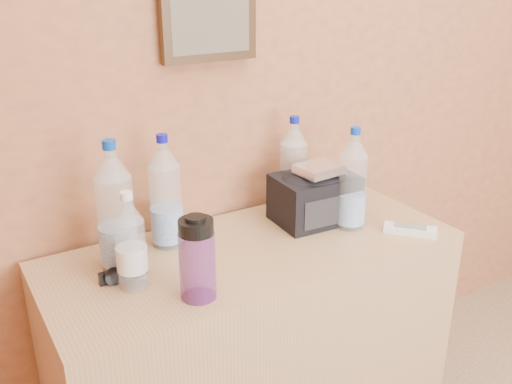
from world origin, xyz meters
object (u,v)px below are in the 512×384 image
at_px(sunglasses, 123,273).
at_px(toiletry_bag, 315,195).
at_px(pet_large_c, 293,170).
at_px(pet_large_d, 352,184).
at_px(nalgene_bottle, 197,258).
at_px(ac_remote, 410,230).
at_px(pet_large_b, 166,197).
at_px(foil_packet, 319,169).
at_px(dresser, 254,353).
at_px(pet_small, 131,246).
at_px(pet_large_a, 116,214).

xyz_separation_m(sunglasses, toiletry_bag, (0.66, 0.04, 0.07)).
distance_m(pet_large_c, pet_large_d, 0.21).
distance_m(nalgene_bottle, ac_remote, 0.73).
bearing_deg(ac_remote, pet_large_b, -157.30).
bearing_deg(ac_remote, nalgene_bottle, -132.74).
height_order(sunglasses, foil_packet, foil_packet).
xyz_separation_m(dresser, pet_large_b, (-0.21, 0.15, 0.53)).
xyz_separation_m(ac_remote, toiletry_bag, (-0.20, 0.23, 0.08)).
height_order(pet_large_c, ac_remote, pet_large_c).
xyz_separation_m(ac_remote, foil_packet, (-0.21, 0.20, 0.18)).
bearing_deg(pet_small, sunglasses, 102.74).
height_order(pet_large_b, ac_remote, pet_large_b).
distance_m(dresser, nalgene_bottle, 0.58).
distance_m(dresser, pet_large_b, 0.59).
distance_m(pet_large_b, pet_small, 0.25).
relative_size(pet_large_c, toiletry_bag, 1.28).
xyz_separation_m(dresser, pet_large_c, (0.25, 0.16, 0.53)).
distance_m(pet_large_d, pet_small, 0.71).
bearing_deg(pet_large_d, sunglasses, 175.69).
xyz_separation_m(pet_large_b, nalgene_bottle, (-0.05, -0.31, -0.04)).
bearing_deg(pet_large_c, foil_packet, -86.32).
bearing_deg(pet_small, pet_large_d, -0.33).
relative_size(dresser, pet_large_d, 3.78).
bearing_deg(nalgene_bottle, sunglasses, 126.24).
bearing_deg(pet_large_d, ac_remote, -46.91).
xyz_separation_m(pet_large_b, pet_small, (-0.17, -0.18, -0.03)).
height_order(pet_large_b, nalgene_bottle, pet_large_b).
relative_size(pet_large_b, pet_large_d, 1.04).
relative_size(pet_small, foil_packet, 2.03).
height_order(pet_small, toiletry_bag, pet_small).
height_order(dresser, toiletry_bag, toiletry_bag).
relative_size(nalgene_bottle, foil_packet, 1.71).
relative_size(dresser, pet_large_b, 3.62).
bearing_deg(sunglasses, pet_large_c, 8.70).
bearing_deg(sunglasses, pet_large_d, -7.92).
xyz_separation_m(pet_large_c, pet_large_d, (0.09, -0.19, -0.00)).
relative_size(ac_remote, foil_packet, 1.24).
height_order(pet_large_a, sunglasses, pet_large_a).
xyz_separation_m(nalgene_bottle, toiletry_bag, (0.52, 0.22, -0.02)).
distance_m(dresser, toiletry_bag, 0.54).
bearing_deg(pet_large_b, ac_remote, -25.39).
xyz_separation_m(dresser, foil_packet, (0.26, 0.03, 0.57)).
bearing_deg(pet_large_b, pet_large_d, -18.46).
height_order(toiletry_bag, foil_packet, foil_packet).
xyz_separation_m(dresser, toiletry_bag, (0.27, 0.06, 0.47)).
relative_size(pet_large_a, pet_large_d, 1.12).
bearing_deg(dresser, sunglasses, 176.81).
relative_size(ac_remote, toiletry_bag, 0.63).
bearing_deg(pet_large_b, toiletry_bag, -10.13).
xyz_separation_m(pet_large_c, toiletry_bag, (0.02, -0.10, -0.06)).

